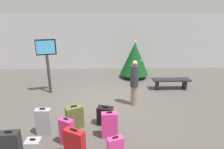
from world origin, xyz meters
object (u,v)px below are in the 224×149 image
(flight_info_kiosk, at_px, (47,57))
(waiting_bench, at_px, (171,81))
(suitcase_1, at_px, (10,143))
(suitcase_5, at_px, (67,132))
(suitcase_3, at_px, (44,122))
(suitcase_4, at_px, (109,125))
(traveller_0, at_px, (134,82))
(holiday_tree, at_px, (135,58))
(suitcase_7, at_px, (75,145))
(suitcase_2, at_px, (115,148))
(suitcase_8, at_px, (105,116))
(suitcase_0, at_px, (75,117))

(flight_info_kiosk, bearing_deg, waiting_bench, 2.42)
(suitcase_1, xyz_separation_m, suitcase_5, (1.31, 0.26, 0.08))
(suitcase_3, bearing_deg, suitcase_4, -5.94)
(traveller_0, height_order, suitcase_1, traveller_0)
(traveller_0, relative_size, suitcase_3, 2.12)
(holiday_tree, height_order, suitcase_7, holiday_tree)
(waiting_bench, height_order, suitcase_2, suitcase_2)
(suitcase_5, bearing_deg, suitcase_2, -21.54)
(suitcase_5, bearing_deg, suitcase_1, -168.81)
(holiday_tree, relative_size, suitcase_8, 3.26)
(suitcase_2, relative_size, suitcase_8, 0.93)
(suitcase_2, height_order, suitcase_7, suitcase_7)
(suitcase_4, xyz_separation_m, suitcase_7, (-0.80, -0.82, 0.02))
(suitcase_1, height_order, suitcase_8, suitcase_8)
(suitcase_4, xyz_separation_m, suitcase_5, (-1.09, -0.31, 0.01))
(suitcase_4, distance_m, suitcase_8, 0.63)
(flight_info_kiosk, bearing_deg, traveller_0, -19.97)
(suitcase_5, bearing_deg, suitcase_4, 15.76)
(suitcase_2, bearing_deg, flight_info_kiosk, 123.92)
(traveller_0, bearing_deg, suitcase_5, -132.56)
(suitcase_2, height_order, suitcase_5, suitcase_5)
(traveller_0, xyz_separation_m, suitcase_4, (-0.93, -1.90, -0.54))
(holiday_tree, relative_size, suitcase_2, 3.50)
(suitcase_0, xyz_separation_m, suitcase_5, (-0.06, -0.78, 0.03))
(waiting_bench, distance_m, suitcase_4, 4.41)
(flight_info_kiosk, height_order, suitcase_4, flight_info_kiosk)
(suitcase_1, bearing_deg, suitcase_2, -4.97)
(flight_info_kiosk, distance_m, suitcase_3, 3.27)
(flight_info_kiosk, bearing_deg, suitcase_0, -60.81)
(waiting_bench, xyz_separation_m, suitcase_2, (-2.71, -4.17, -0.10))
(suitcase_2, xyz_separation_m, suitcase_7, (-0.93, -0.03, 0.12))
(traveller_0, height_order, suitcase_7, traveller_0)
(traveller_0, xyz_separation_m, suitcase_1, (-3.33, -2.46, -0.62))
(flight_info_kiosk, xyz_separation_m, suitcase_8, (2.40, -2.54, -1.29))
(traveller_0, distance_m, suitcase_2, 2.87)
(flight_info_kiosk, relative_size, suitcase_8, 3.72)
(traveller_0, xyz_separation_m, suitcase_0, (-1.96, -1.43, -0.56))
(traveller_0, bearing_deg, suitcase_1, -143.55)
(suitcase_7, bearing_deg, traveller_0, 57.35)
(suitcase_7, bearing_deg, suitcase_5, 119.08)
(waiting_bench, bearing_deg, holiday_tree, 130.29)
(suitcase_1, relative_size, suitcase_5, 0.79)
(suitcase_1, height_order, suitcase_5, suitcase_5)
(suitcase_1, bearing_deg, suitcase_0, 36.95)
(waiting_bench, bearing_deg, suitcase_7, -130.94)
(holiday_tree, height_order, suitcase_3, holiday_tree)
(flight_info_kiosk, distance_m, suitcase_2, 4.93)
(suitcase_1, distance_m, suitcase_8, 2.56)
(traveller_0, xyz_separation_m, suitcase_2, (-0.81, -2.68, -0.64))
(suitcase_8, bearing_deg, suitcase_3, -166.17)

